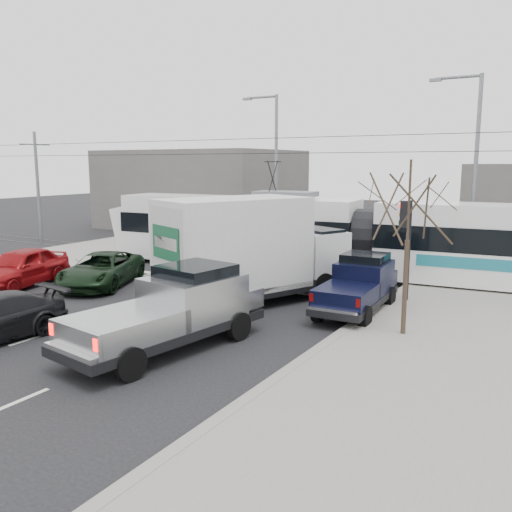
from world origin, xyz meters
The scene contains 15 objects.
ground centered at (0.00, 0.00, 0.00)m, with size 120.00×120.00×0.00m, color black.
sidewalk_right centered at (9.00, 0.00, 0.07)m, with size 6.00×60.00×0.15m, color gray.
rails centered at (0.00, 10.00, 0.01)m, with size 60.00×1.60×0.03m, color #33302D.
building_left centered at (-14.00, 22.00, 3.00)m, with size 14.00×10.00×6.00m, color #66615C.
bare_tree centered at (7.60, 2.50, 3.79)m, with size 2.40×2.40×5.00m.
traffic_signal centered at (6.47, 6.50, 2.74)m, with size 0.44×0.44×3.60m.
street_lamp_near centered at (7.31, 14.00, 5.11)m, with size 2.38×0.25×9.00m.
street_lamp_far centered at (-4.19, 16.00, 5.11)m, with size 2.38×0.25×9.00m.
catenary centered at (0.00, 10.00, 3.88)m, with size 60.00×0.20×7.00m.
tram centered at (3.80, 9.99, 1.81)m, with size 25.15×4.89×5.11m.
silver_pickup centered at (2.37, -1.45, 1.09)m, with size 2.97×6.31×2.20m.
box_truck centered at (1.58, 3.74, 1.90)m, with size 5.50×8.10×3.85m.
navy_pickup centered at (5.49, 4.54, 0.96)m, with size 1.96×4.69×1.95m.
green_car centered at (-5.11, 2.94, 0.68)m, with size 2.27×4.92×1.37m, color black.
red_car centered at (-7.93, 1.15, 0.80)m, with size 1.89×4.69×1.60m, color maroon.
Camera 1 is at (11.65, -12.73, 5.05)m, focal length 38.00 mm.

